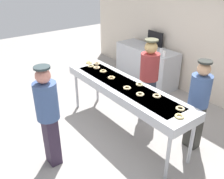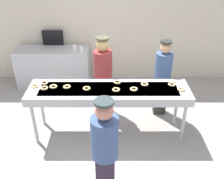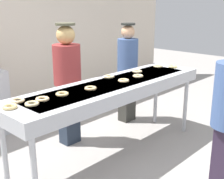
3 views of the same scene
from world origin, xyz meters
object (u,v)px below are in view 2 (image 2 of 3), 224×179
(prep_counter, at_px, (53,67))
(worker_baker, at_px, (162,75))
(plain_donut_7, at_px, (115,90))
(plain_donut_11, at_px, (44,88))
(plain_donut_4, at_px, (133,89))
(fryer_conveyor, at_px, (108,93))
(plain_donut_5, at_px, (66,87))
(plain_donut_9, at_px, (181,89))
(plain_donut_8, at_px, (53,87))
(customer_waiting, at_px, (104,150))
(plain_donut_1, at_px, (86,88))
(plain_donut_10, at_px, (117,82))
(menu_display, at_px, (52,38))
(paper_cup_1, at_px, (81,49))
(plain_donut_0, at_px, (144,84))
(paper_cup_0, at_px, (74,48))
(plain_donut_2, at_px, (34,86))
(worker_assistant, at_px, (102,71))
(plain_donut_3, at_px, (171,84))
(plain_donut_6, at_px, (44,83))

(prep_counter, bearing_deg, worker_baker, -26.65)
(plain_donut_7, height_order, plain_donut_11, same)
(plain_donut_11, bearing_deg, plain_donut_4, -1.35)
(fryer_conveyor, relative_size, plain_donut_5, 20.88)
(plain_donut_5, bearing_deg, plain_donut_9, -2.53)
(plain_donut_8, distance_m, customer_waiting, 1.73)
(plain_donut_1, xyz_separation_m, prep_counter, (-0.99, 1.88, -0.50))
(plain_donut_8, relative_size, plain_donut_9, 1.00)
(plain_donut_1, distance_m, plain_donut_10, 0.57)
(menu_display, bearing_deg, paper_cup_1, -31.31)
(fryer_conveyor, distance_m, plain_donut_10, 0.27)
(plain_donut_0, relative_size, customer_waiting, 0.08)
(menu_display, bearing_deg, fryer_conveyor, -57.30)
(fryer_conveyor, xyz_separation_m, paper_cup_0, (-0.81, 1.77, 0.13))
(plain_donut_10, distance_m, paper_cup_0, 1.84)
(plain_donut_0, height_order, plain_donut_10, same)
(plain_donut_2, height_order, plain_donut_10, same)
(prep_counter, xyz_separation_m, menu_display, (0.00, 0.26, 0.66))
(plain_donut_2, height_order, plain_donut_5, same)
(plain_donut_1, xyz_separation_m, paper_cup_1, (-0.27, 1.70, 0.04))
(plain_donut_0, bearing_deg, worker_baker, 51.70)
(plain_donut_9, height_order, worker_assistant, worker_assistant)
(plain_donut_5, relative_size, plain_donut_11, 1.00)
(worker_baker, height_order, paper_cup_1, worker_baker)
(plain_donut_10, height_order, prep_counter, plain_donut_10)
(plain_donut_2, bearing_deg, plain_donut_3, 1.33)
(plain_donut_3, distance_m, menu_display, 3.17)
(plain_donut_3, height_order, plain_donut_11, same)
(plain_donut_2, distance_m, prep_counter, 1.86)
(plain_donut_4, bearing_deg, plain_donut_9, -0.47)
(plain_donut_7, height_order, plain_donut_8, same)
(plain_donut_3, bearing_deg, plain_donut_0, 179.00)
(plain_donut_9, bearing_deg, plain_donut_10, 166.89)
(plain_donut_6, relative_size, plain_donut_11, 1.00)
(plain_donut_4, relative_size, plain_donut_6, 1.00)
(plain_donut_0, height_order, plain_donut_8, same)
(plain_donut_0, relative_size, plain_donut_11, 1.00)
(plain_donut_7, relative_size, plain_donut_9, 1.00)
(fryer_conveyor, relative_size, menu_display, 5.59)
(plain_donut_0, bearing_deg, paper_cup_0, 131.08)
(plain_donut_0, distance_m, plain_donut_5, 1.34)
(plain_donut_5, relative_size, prep_counter, 0.08)
(plain_donut_1, relative_size, plain_donut_11, 1.00)
(menu_display, bearing_deg, plain_donut_11, -82.89)
(plain_donut_5, bearing_deg, plain_donut_8, 178.56)
(plain_donut_2, bearing_deg, plain_donut_6, 37.76)
(plain_donut_7, height_order, menu_display, menu_display)
(plain_donut_10, relative_size, paper_cup_1, 1.05)
(worker_assistant, bearing_deg, menu_display, -44.69)
(plain_donut_8, bearing_deg, plain_donut_11, -161.37)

